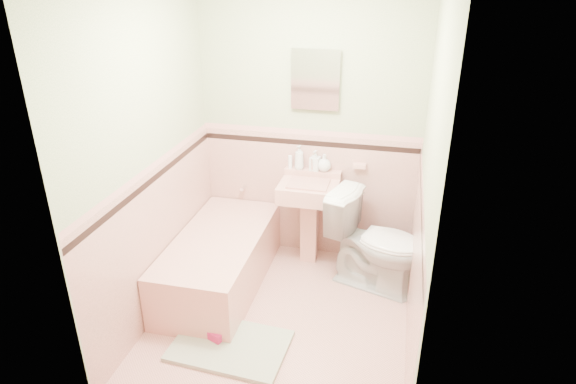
% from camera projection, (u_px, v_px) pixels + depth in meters
% --- Properties ---
extents(floor, '(2.20, 2.20, 0.00)m').
position_uv_depth(floor, '(281.00, 317.00, 4.01)').
color(floor, '#D89B8D').
rests_on(floor, ground).
extents(wall_back, '(2.50, 0.00, 2.50)m').
position_uv_depth(wall_back, '(310.00, 129.00, 4.47)').
color(wall_back, beige).
rests_on(wall_back, ground).
extents(wall_front, '(2.50, 0.00, 2.50)m').
position_uv_depth(wall_front, '(227.00, 254.00, 2.52)').
color(wall_front, beige).
rests_on(wall_front, ground).
extents(wall_left, '(0.00, 2.50, 2.50)m').
position_uv_depth(wall_left, '(150.00, 162.00, 3.70)').
color(wall_left, beige).
rests_on(wall_left, ground).
extents(wall_right, '(0.00, 2.50, 2.50)m').
position_uv_depth(wall_right, '(426.00, 187.00, 3.29)').
color(wall_right, beige).
rests_on(wall_right, ground).
extents(wainscot_back, '(2.00, 0.00, 2.00)m').
position_uv_depth(wainscot_back, '(308.00, 195.00, 4.73)').
color(wainscot_back, '#DAA092').
rests_on(wainscot_back, ground).
extents(wainscot_front, '(2.00, 0.00, 2.00)m').
position_uv_depth(wainscot_front, '(234.00, 352.00, 2.80)').
color(wainscot_front, '#DAA092').
rests_on(wainscot_front, ground).
extents(wainscot_left, '(0.00, 2.20, 2.20)m').
position_uv_depth(wainscot_left, '(161.00, 238.00, 3.97)').
color(wainscot_left, '#DAA092').
rests_on(wainscot_left, ground).
extents(wainscot_right, '(0.00, 2.20, 2.20)m').
position_uv_depth(wainscot_right, '(414.00, 270.00, 3.56)').
color(wainscot_right, '#DAA092').
rests_on(wainscot_right, ground).
extents(accent_back, '(2.00, 0.00, 2.00)m').
position_uv_depth(accent_back, '(309.00, 143.00, 4.51)').
color(accent_back, black).
rests_on(accent_back, ground).
extents(accent_front, '(2.00, 0.00, 2.00)m').
position_uv_depth(accent_front, '(230.00, 274.00, 2.59)').
color(accent_front, black).
rests_on(accent_front, ground).
extents(accent_left, '(0.00, 2.20, 2.20)m').
position_uv_depth(accent_left, '(154.00, 179.00, 3.75)').
color(accent_left, black).
rests_on(accent_left, ground).
extents(accent_right, '(0.00, 2.20, 2.20)m').
position_uv_depth(accent_right, '(421.00, 205.00, 3.35)').
color(accent_right, black).
rests_on(accent_right, ground).
extents(cap_back, '(2.00, 0.00, 2.00)m').
position_uv_depth(cap_back, '(309.00, 132.00, 4.47)').
color(cap_back, '#D8978F').
rests_on(cap_back, ground).
extents(cap_front, '(2.00, 0.00, 2.00)m').
position_uv_depth(cap_front, '(229.00, 258.00, 2.55)').
color(cap_front, '#D8978F').
rests_on(cap_front, ground).
extents(cap_left, '(0.00, 2.20, 2.20)m').
position_uv_depth(cap_left, '(153.00, 166.00, 3.71)').
color(cap_left, '#D8978F').
rests_on(cap_left, ground).
extents(cap_right, '(0.00, 2.20, 2.20)m').
position_uv_depth(cap_right, '(423.00, 191.00, 3.30)').
color(cap_right, '#D8978F').
rests_on(cap_right, ground).
extents(bathtub, '(0.70, 1.50, 0.45)m').
position_uv_depth(bathtub, '(220.00, 262.00, 4.34)').
color(bathtub, tan).
rests_on(bathtub, floor).
extents(tub_faucet, '(0.04, 0.12, 0.04)m').
position_uv_depth(tub_faucet, '(244.00, 187.00, 4.82)').
color(tub_faucet, silver).
rests_on(tub_faucet, wall_back).
extents(sink, '(0.52, 0.48, 0.82)m').
position_uv_depth(sink, '(308.00, 224.00, 4.60)').
color(sink, tan).
rests_on(sink, floor).
extents(sink_faucet, '(0.02, 0.02, 0.10)m').
position_uv_depth(sink_faucet, '(312.00, 164.00, 4.50)').
color(sink_faucet, silver).
rests_on(sink_faucet, sink).
extents(medicine_cabinet, '(0.38, 0.04, 0.48)m').
position_uv_depth(medicine_cabinet, '(316.00, 79.00, 4.25)').
color(medicine_cabinet, white).
rests_on(medicine_cabinet, wall_back).
extents(soap_dish, '(0.12, 0.07, 0.04)m').
position_uv_depth(soap_dish, '(359.00, 166.00, 4.46)').
color(soap_dish, tan).
rests_on(soap_dish, wall_back).
extents(soap_bottle_left, '(0.11, 0.11, 0.22)m').
position_uv_depth(soap_bottle_left, '(299.00, 157.00, 4.54)').
color(soap_bottle_left, '#B2B2B2').
rests_on(soap_bottle_left, sink).
extents(soap_bottle_mid, '(0.10, 0.10, 0.19)m').
position_uv_depth(soap_bottle_mid, '(315.00, 160.00, 4.52)').
color(soap_bottle_mid, '#B2B2B2').
rests_on(soap_bottle_mid, sink).
extents(soap_bottle_right, '(0.16, 0.16, 0.16)m').
position_uv_depth(soap_bottle_right, '(324.00, 163.00, 4.51)').
color(soap_bottle_right, '#B2B2B2').
rests_on(soap_bottle_right, sink).
extents(tube, '(0.04, 0.04, 0.12)m').
position_uv_depth(tube, '(290.00, 162.00, 4.58)').
color(tube, white).
rests_on(tube, sink).
extents(toilet, '(0.94, 0.70, 0.85)m').
position_uv_depth(toilet, '(377.00, 243.00, 4.25)').
color(toilet, white).
rests_on(toilet, floor).
extents(bucket, '(0.32, 0.32, 0.24)m').
position_uv_depth(bucket, '(355.00, 257.00, 4.61)').
color(bucket, '#061298').
rests_on(bucket, floor).
extents(bath_mat, '(0.87, 0.61, 0.03)m').
position_uv_depth(bath_mat, '(230.00, 346.00, 3.69)').
color(bath_mat, '#9CA98C').
rests_on(bath_mat, floor).
extents(shoe, '(0.18, 0.13, 0.07)m').
position_uv_depth(shoe, '(213.00, 334.00, 3.73)').
color(shoe, '#BF1E59').
rests_on(shoe, bath_mat).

